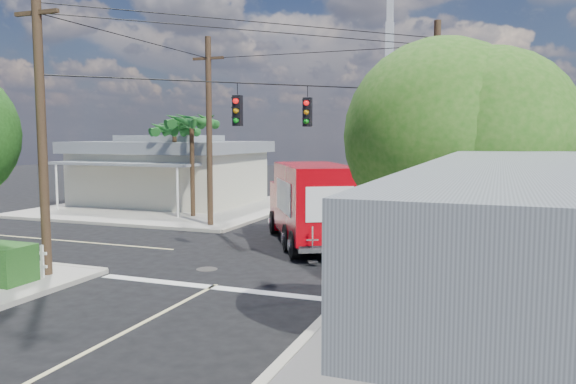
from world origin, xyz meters
The scene contains 15 objects.
ground centered at (0.00, 0.00, 0.00)m, with size 120.00×120.00×0.00m, color black.
sidewalk_ne centered at (10.88, 10.88, 0.07)m, with size 14.12×14.12×0.14m.
sidewalk_nw centered at (-10.88, 10.88, 0.07)m, with size 14.12×14.12×0.14m.
road_markings centered at (0.00, -1.47, 0.01)m, with size 32.00×32.00×0.01m.
building_nw centered at (-12.00, 12.46, 2.22)m, with size 10.80×10.20×4.30m.
radio_tower centered at (0.50, 20.00, 5.64)m, with size 0.80×0.80×17.00m.
tree_ne_front centered at (7.21, 6.76, 4.77)m, with size 4.21×4.14×6.66m.
tree_ne_back centered at (9.81, 8.96, 4.19)m, with size 3.77×3.66×5.82m.
tree_se centered at (7.01, -7.24, 4.04)m, with size 3.67×3.54×5.62m.
palm_nw_front centered at (-7.50, 7.50, 5.04)m, with size 3.01×3.08×5.59m.
palm_nw_back centered at (-9.50, 9.00, 4.67)m, with size 3.01×3.08×5.19m.
utility_poles centered at (-1.58, 1.60, 4.67)m, with size 12.00×10.68×9.00m.
vending_boxes centered at (6.50, 6.20, 0.69)m, with size 1.90×0.50×1.10m.
delivery_truck centered at (0.63, 2.82, 1.67)m, with size 5.69×7.66×3.28m.
parked_car centered at (10.04, 2.88, 0.86)m, with size 2.87×6.22×1.73m, color silver.
Camera 1 is at (7.73, -18.43, 4.37)m, focal length 35.00 mm.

